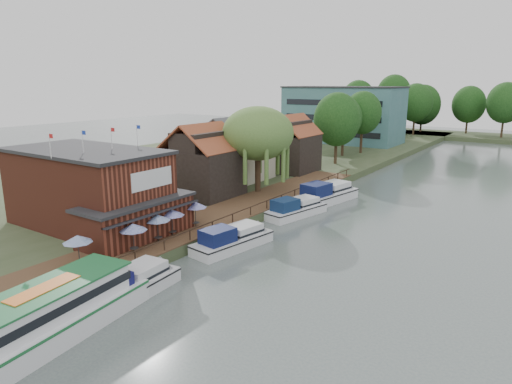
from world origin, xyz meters
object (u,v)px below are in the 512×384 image
Objects in this scene: cruiser_0 at (128,282)px; cruiser_1 at (232,236)px; umbrella_0 at (79,251)px; cottage_b at (233,148)px; cottage_a at (202,160)px; umbrella_1 at (134,238)px; cottage_c at (291,143)px; hotel_block at (343,114)px; umbrella_3 at (172,222)px; willow at (258,150)px; cruiser_3 at (326,192)px; cruiser_2 at (296,206)px; umbrella_4 at (196,214)px; tour_boat at (35,319)px; pub at (102,190)px; umbrella_2 at (158,228)px; swan at (48,329)px.

cruiser_1 is at bearing 84.45° from cruiser_0.
cottage_b is at bearing 107.37° from umbrella_0.
cottage_a is 3.62× the size of umbrella_1.
cottage_c is (4.00, 9.00, 0.00)m from cottage_b.
umbrella_3 is (14.66, -68.99, -4.86)m from hotel_block.
umbrella_1 is (7.08, -36.67, -2.96)m from cottage_c.
hotel_block is at bearing 102.71° from willow.
cottage_a is 15.34m from cruiser_3.
hotel_block is 75.35m from umbrella_1.
cottage_c is 0.92× the size of cruiser_1.
cottage_b is 4.04× the size of umbrella_0.
hotel_block reaches higher than cottage_a.
cruiser_3 is (10.96, -10.24, -3.94)m from cottage_c.
cruiser_2 is at bearing 78.21° from umbrella_0.
cottage_c is 20.95m from cruiser_2.
cruiser_2 is at bearing -70.96° from hotel_block.
cottage_b reaches higher than cruiser_1.
hotel_block is 80.22m from cruiser_0.
cottage_b is at bearing 118.08° from umbrella_4.
umbrella_4 is at bearing -78.18° from willow.
cruiser_3 reaches higher than cruiser_2.
pub is at bearing 122.90° from tour_boat.
umbrella_0 is (9.94, -31.77, -2.96)m from cottage_b.
umbrella_0 is 8.50m from tour_boat.
umbrella_0 is at bearing 175.81° from cruiser_0.
hotel_block is at bearing 94.97° from cottage_b.
cottage_c is at bearing 86.99° from cottage_a.
pub is at bearing -86.19° from cottage_a.
umbrella_4 is at bearing 96.85° from tour_boat.
umbrella_3 reaches higher than tour_boat.
willow is at bearing -75.96° from cottage_c.
umbrella_0 is at bearing -72.63° from cottage_b.
cruiser_3 is (4.20, 23.54, -0.97)m from umbrella_2.
cruiser_3 is (7.46, 3.76, -4.90)m from willow.
hotel_block is 79.16m from umbrella_0.
umbrella_2 is 1.00× the size of umbrella_4.
umbrella_4 is at bearing 102.74° from swan.
cruiser_2 is 0.63× the size of tour_boat.
cruiser_1 is (0.13, 11.44, -0.02)m from cruiser_0.
umbrella_3 is (-0.10, 1.80, 0.00)m from umbrella_2.
cottage_a is at bearing 114.06° from cruiser_0.
willow is at bearing 80.07° from pub.
willow reaches higher than umbrella_1.
cottage_b is 35.32m from cruiser_0.
tour_boat is at bearing -77.10° from hotel_block.
cottage_c is 0.91× the size of cruiser_0.
umbrella_3 is at bearing 99.44° from tour_boat.
cottage_a is 16.96m from umbrella_2.
umbrella_2 is 6.41m from cruiser_1.
umbrella_4 is at bearing 90.75° from umbrella_3.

